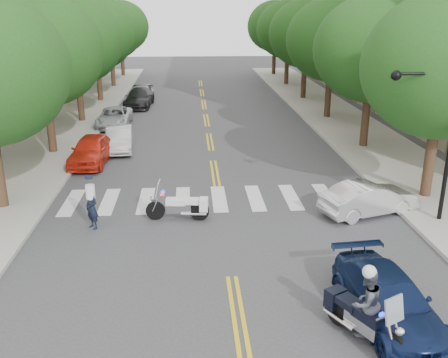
{
  "coord_description": "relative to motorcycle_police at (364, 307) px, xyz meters",
  "views": [
    {
      "loc": [
        -1.15,
        -13.29,
        7.81
      ],
      "look_at": [
        0.13,
        5.34,
        1.3
      ],
      "focal_mm": 40.0,
      "sensor_mm": 36.0,
      "label": 1
    }
  ],
  "objects": [
    {
      "name": "sedan_blue",
      "position": [
        0.91,
        0.7,
        -0.28
      ],
      "size": [
        2.19,
        4.58,
        1.29
      ],
      "primitive_type": "imported",
      "rotation": [
        0.0,
        0.0,
        0.09
      ],
      "color": "#101E43",
      "rests_on": "ground"
    },
    {
      "name": "parked_car_d",
      "position": [
        -8.19,
        30.65,
        -0.2
      ],
      "size": [
        2.33,
        5.1,
        1.45
      ],
      "primitive_type": "imported",
      "rotation": [
        0.0,
        0.0,
        -0.06
      ],
      "color": "black",
      "rests_on": "ground"
    },
    {
      "name": "motorcycle_parked",
      "position": [
        -4.43,
        7.63,
        -0.38
      ],
      "size": [
        2.44,
        0.68,
        1.57
      ],
      "rotation": [
        0.0,
        0.0,
        1.48
      ],
      "color": "black",
      "rests_on": "ground"
    },
    {
      "name": "tree_r_5",
      "position": [
        5.88,
        49.21,
        4.63
      ],
      "size": [
        6.4,
        6.4,
        8.45
      ],
      "color": "#382316",
      "rests_on": "ground"
    },
    {
      "name": "tree_r_2",
      "position": [
        5.88,
        25.21,
        4.63
      ],
      "size": [
        6.4,
        6.4,
        8.45
      ],
      "color": "#382316",
      "rests_on": "ground"
    },
    {
      "name": "convertible",
      "position": [
        2.86,
        7.71,
        -0.28
      ],
      "size": [
        4.17,
        2.55,
        1.3
      ],
      "primitive_type": "imported",
      "rotation": [
        0.0,
        0.0,
        1.89
      ],
      "color": "silver",
      "rests_on": "ground"
    },
    {
      "name": "tree_l_5",
      "position": [
        -11.72,
        49.21,
        4.63
      ],
      "size": [
        6.4,
        6.4,
        8.45
      ],
      "color": "#382316",
      "rests_on": "ground"
    },
    {
      "name": "parked_car_a",
      "position": [
        -9.22,
        15.2,
        -0.18
      ],
      "size": [
        2.08,
        4.47,
        1.48
      ],
      "primitive_type": "imported",
      "rotation": [
        0.0,
        0.0,
        -0.08
      ],
      "color": "red",
      "rests_on": "ground"
    },
    {
      "name": "tree_r_0",
      "position": [
        5.88,
        9.21,
        4.63
      ],
      "size": [
        6.4,
        6.4,
        8.45
      ],
      "color": "#382316",
      "rests_on": "ground"
    },
    {
      "name": "parked_car_e",
      "position": [
        -8.12,
        32.97,
        -0.17
      ],
      "size": [
        1.92,
        4.48,
        1.51
      ],
      "primitive_type": "imported",
      "rotation": [
        0.0,
        0.0,
        -0.03
      ],
      "color": "#9E9EA3",
      "rests_on": "ground"
    },
    {
      "name": "tree_r_1",
      "position": [
        5.88,
        17.21,
        4.63
      ],
      "size": [
        6.4,
        6.4,
        8.45
      ],
      "color": "#382316",
      "rests_on": "ground"
    },
    {
      "name": "tree_l_3",
      "position": [
        -11.72,
        33.21,
        4.63
      ],
      "size": [
        6.4,
        6.4,
        8.45
      ],
      "color": "#382316",
      "rests_on": "ground"
    },
    {
      "name": "parked_car_c",
      "position": [
        -9.22,
        23.72,
        -0.29
      ],
      "size": [
        2.12,
        4.56,
        1.26
      ],
      "primitive_type": "imported",
      "rotation": [
        0.0,
        0.0,
        -0.01
      ],
      "color": "silver",
      "rests_on": "ground"
    },
    {
      "name": "parked_car_b",
      "position": [
        -8.12,
        17.71,
        -0.26
      ],
      "size": [
        1.79,
        4.16,
        1.33
      ],
      "primitive_type": "imported",
      "rotation": [
        0.0,
        0.0,
        0.1
      ],
      "color": "#BDBDBD",
      "rests_on": "ground"
    },
    {
      "name": "tree_l_4",
      "position": [
        -11.72,
        41.21,
        4.63
      ],
      "size": [
        6.4,
        6.4,
        8.45
      ],
      "color": "#382316",
      "rests_on": "ground"
    },
    {
      "name": "traffic_signal_pole",
      "position": [
        4.8,
        6.7,
        2.8
      ],
      "size": [
        2.82,
        0.42,
        6.0
      ],
      "color": "black",
      "rests_on": "ground"
    },
    {
      "name": "tree_r_4",
      "position": [
        5.88,
        41.21,
        4.63
      ],
      "size": [
        6.4,
        6.4,
        8.45
      ],
      "color": "#382316",
      "rests_on": "ground"
    },
    {
      "name": "motorcycle_police",
      "position": [
        0.0,
        0.0,
        0.0
      ],
      "size": [
        1.46,
        2.37,
        2.09
      ],
      "rotation": [
        0.0,
        0.0,
        3.63
      ],
      "color": "black",
      "rests_on": "ground"
    },
    {
      "name": "sidewalk_left",
      "position": [
        -12.42,
        25.21,
        -0.85
      ],
      "size": [
        5.0,
        60.0,
        0.15
      ],
      "primitive_type": "cube",
      "color": "#9E9991",
      "rests_on": "ground"
    },
    {
      "name": "ground",
      "position": [
        -2.92,
        3.21,
        -0.93
      ],
      "size": [
        140.0,
        140.0,
        0.0
      ],
      "primitive_type": "plane",
      "color": "#38383A",
      "rests_on": "ground"
    },
    {
      "name": "sidewalk_right",
      "position": [
        6.58,
        25.21,
        -0.85
      ],
      "size": [
        5.0,
        60.0,
        0.15
      ],
      "primitive_type": "cube",
      "color": "#9E9991",
      "rests_on": "ground"
    },
    {
      "name": "officer_standing",
      "position": [
        -7.75,
        7.08,
        -0.11
      ],
      "size": [
        0.69,
        0.71,
        1.63
      ],
      "primitive_type": "imported",
      "rotation": [
        0.0,
        0.0,
        -0.85
      ],
      "color": "black",
      "rests_on": "ground"
    },
    {
      "name": "tree_l_2",
      "position": [
        -11.72,
        25.21,
        4.63
      ],
      "size": [
        6.4,
        6.4,
        8.45
      ],
      "color": "#382316",
      "rests_on": "ground"
    },
    {
      "name": "tree_r_3",
      "position": [
        5.88,
        33.21,
        4.63
      ],
      "size": [
        6.4,
        6.4,
        8.45
      ],
      "color": "#382316",
      "rests_on": "ground"
    },
    {
      "name": "tree_l_1",
      "position": [
        -11.72,
        17.21,
        4.63
      ],
      "size": [
        6.4,
        6.4,
        8.45
      ],
      "color": "#382316",
      "rests_on": "ground"
    }
  ]
}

